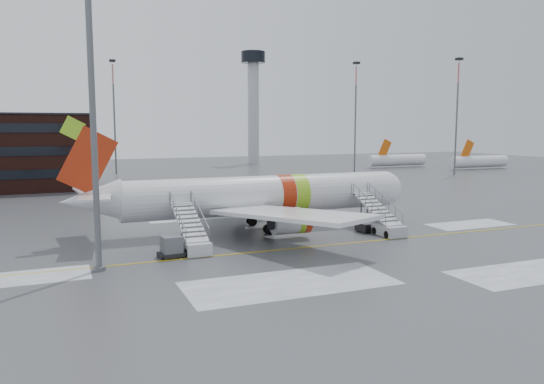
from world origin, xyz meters
name	(u,v)px	position (x,y,z in m)	size (l,w,h in m)	color
ground	(306,244)	(0.00, 0.00, 0.00)	(260.00, 260.00, 0.00)	#494C4F
airliner	(255,196)	(-1.83, 7.77, 3.42)	(35.03, 32.97, 11.18)	silver
airstair_fwd	(385,223)	(8.90, 1.24, 1.06)	(2.05, 7.70, 3.48)	#A8AAAF
airstair_aft	(193,239)	(-9.75, 1.24, 1.06)	(2.05, 7.70, 3.48)	silver
pushback_tug	(371,224)	(8.40, 2.87, 0.77)	(3.09, 2.35, 1.74)	black
uld_container	(172,247)	(-11.80, -0.06, 0.79)	(2.19, 1.68, 1.68)	black
light_mast_near	(92,90)	(-17.41, -2.00, 12.74)	(1.20, 1.20, 24.58)	#595B60
control_tower	(253,94)	(30.00, 95.00, 18.75)	(6.40, 6.40, 30.00)	#B2B5BA
light_mast_far_ne	(356,110)	(42.00, 62.00, 13.84)	(1.20, 1.20, 24.25)	#595B60
light_mast_far_n	(114,109)	(-8.00, 78.00, 13.84)	(1.20, 1.20, 24.25)	#595B60
light_mast_far_e	(457,109)	(58.00, 48.00, 13.84)	(1.20, 1.20, 24.25)	#595B60
distant_aircraft	(423,169)	(62.50, 64.00, 0.00)	(35.00, 18.00, 8.00)	#D8590C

